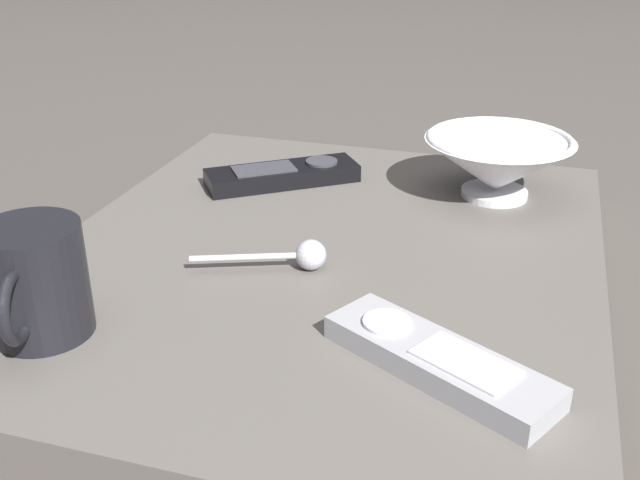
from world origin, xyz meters
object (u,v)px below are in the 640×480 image
at_px(cereal_bowl, 497,163).
at_px(coffee_mug, 36,282).
at_px(tv_remote_far, 283,175).
at_px(teaspoon, 303,255).

distance_m(cereal_bowl, coffee_mug, 0.52).
distance_m(cereal_bowl, tv_remote_far, 0.25).
distance_m(coffee_mug, teaspoon, 0.24).
bearing_deg(cereal_bowl, coffee_mug, -38.52).
distance_m(coffee_mug, tv_remote_far, 0.38).
bearing_deg(teaspoon, coffee_mug, -45.02).
height_order(coffee_mug, tv_remote_far, coffee_mug).
bearing_deg(cereal_bowl, teaspoon, -33.14).
bearing_deg(tv_remote_far, teaspoon, 24.43).
bearing_deg(coffee_mug, teaspoon, 134.98).
bearing_deg(coffee_mug, cereal_bowl, 141.48).
height_order(coffee_mug, teaspoon, coffee_mug).
distance_m(cereal_bowl, teaspoon, 0.29).
xyz_separation_m(cereal_bowl, teaspoon, (0.24, -0.16, -0.03)).
xyz_separation_m(cereal_bowl, coffee_mug, (0.41, -0.32, 0.01)).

